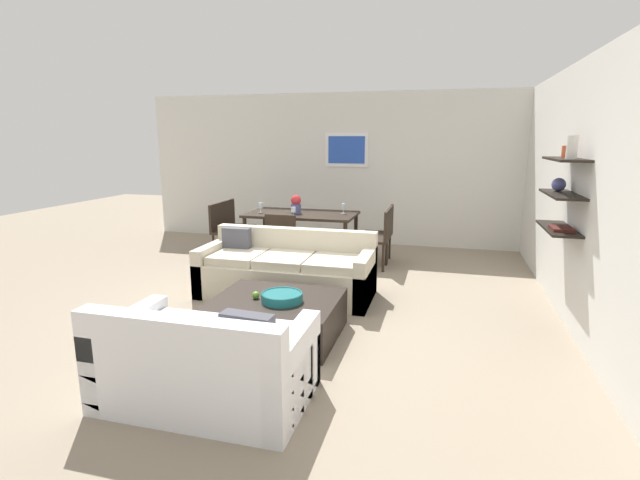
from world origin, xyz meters
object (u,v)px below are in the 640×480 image
Objects in this scene: dining_table at (302,217)px; wine_glass_right_far at (343,206)px; wine_glass_foot at (293,210)px; sofa_beige at (287,272)px; dining_chair_left_far at (235,222)px; wine_glass_left_near at (260,206)px; dining_chair_right_near at (379,235)px; dining_chair_foot at (283,240)px; centerpiece_vase at (296,204)px; dining_chair_right_far at (383,230)px; apple_on_coffee_table at (255,295)px; dining_chair_left_near at (223,227)px; decorative_bowl at (282,297)px; coffee_table at (276,317)px; loveseat_white at (206,364)px.

dining_table is 0.68m from wine_glass_right_far.
wine_glass_foot is (-0.00, -0.41, 0.18)m from dining_table.
sofa_beige is 1.23× the size of dining_table.
dining_chair_left_far is 0.78m from wine_glass_left_near.
wine_glass_foot is at bearing -140.63° from wine_glass_right_far.
dining_chair_right_near reaches higher than dining_table.
dining_chair_right_near is at bearing 27.89° from dining_chair_foot.
dining_chair_right_far is at bearing 10.31° from centerpiece_vase.
dining_chair_left_far is at bearing 118.26° from apple_on_coffee_table.
dining_chair_foot is at bearing 102.05° from apple_on_coffee_table.
centerpiece_vase reaches higher than dining_chair_left_far.
dining_table is at bearing 9.58° from dining_chair_left_near.
wine_glass_foot is (-0.72, 2.56, 0.43)m from decorative_bowl.
wine_glass_foot is at bearing 104.33° from coffee_table.
wine_glass_right_far reaches higher than wine_glass_foot.
dining_chair_left_near is (-1.59, 1.50, 0.21)m from sofa_beige.
wine_glass_left_near is 0.97× the size of wine_glass_right_far.
sofa_beige is 1.78m from dining_chair_right_near.
dining_chair_foot is 1.43m from dining_chair_left_near.
dining_table is 1.29m from dining_chair_left_far.
sofa_beige is 2.51m from dining_chair_left_far.
wine_glass_left_near is at bearing 115.63° from decorative_bowl.
centerpiece_vase is at bearing 101.98° from wine_glass_foot.
wine_glass_left_near is at bearing 177.12° from dining_chair_right_near.
dining_chair_left_near is at bearing 125.16° from coffee_table.
sofa_beige reaches higher than coffee_table.
dining_chair_left_near reaches higher than loveseat_white.
loveseat_white is 4.01m from dining_chair_right_near.
dining_chair_left_far is at bearing 90.00° from dining_chair_left_near.
apple_on_coffee_table is at bearing -85.01° from sofa_beige.
dining_chair_foot is 5.47× the size of wine_glass_right_far.
dining_chair_right_far is 2.56m from dining_chair_left_near.
dining_chair_right_far is 1.45m from wine_glass_foot.
sofa_beige is 2.39× the size of dining_chair_foot.
sofa_beige is at bearing -78.96° from dining_table.
dining_chair_right_near is (0.93, 1.50, 0.21)m from sofa_beige.
dining_chair_right_far is (1.26, 1.09, 0.00)m from dining_chair_foot.
dining_chair_right_near is at bearing -2.88° from wine_glass_left_near.
dining_chair_right_near is at bearing -9.58° from dining_table.
wine_glass_foot is (0.65, -0.30, 0.00)m from wine_glass_left_near.
wine_glass_right_far is at bearing 9.81° from dining_chair_left_near.
dining_chair_foot is at bearing -152.11° from dining_chair_right_near.
wine_glass_foot is 0.54× the size of centerpiece_vase.
loveseat_white is at bearing -84.82° from sofa_beige.
dining_table reaches higher than decorative_bowl.
coffee_table is 2.15m from dining_chair_foot.
dining_chair_right_near is 0.78m from wine_glass_right_far.
loveseat_white is at bearing -81.55° from wine_glass_foot.
loveseat_white is 1.68× the size of dining_chair_right_far.
dining_chair_foot is at bearing 99.64° from loveseat_white.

